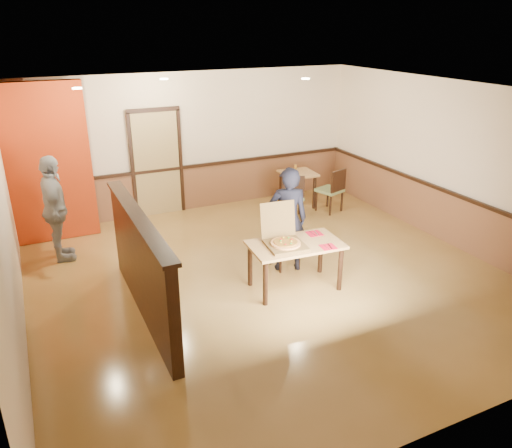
{
  "coord_description": "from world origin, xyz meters",
  "views": [
    {
      "loc": [
        -3.14,
        -6.11,
        3.69
      ],
      "look_at": [
        -0.25,
        0.0,
        0.94
      ],
      "focal_mm": 35.0,
      "sensor_mm": 36.0,
      "label": 1
    }
  ],
  "objects_px": {
    "side_chair_left": "(292,195)",
    "condiment": "(295,168)",
    "side_table": "(298,180)",
    "diner": "(288,220)",
    "diner_chair": "(283,239)",
    "pizza_box": "(284,240)",
    "main_table": "(295,250)",
    "passerby": "(55,209)",
    "side_chair_right": "(332,189)"
  },
  "relations": [
    {
      "from": "main_table",
      "to": "diner_chair",
      "type": "xyz_separation_m",
      "value": [
        0.2,
        0.73,
        -0.16
      ]
    },
    {
      "from": "diner_chair",
      "to": "passerby",
      "type": "relative_size",
      "value": 0.47
    },
    {
      "from": "main_table",
      "to": "passerby",
      "type": "xyz_separation_m",
      "value": [
        -3.03,
        2.49,
        0.27
      ]
    },
    {
      "from": "diner_chair",
      "to": "passerby",
      "type": "bearing_deg",
      "value": 150.46
    },
    {
      "from": "side_table",
      "to": "condiment",
      "type": "height_order",
      "value": "condiment"
    },
    {
      "from": "side_chair_right",
      "to": "condiment",
      "type": "distance_m",
      "value": 0.9
    },
    {
      "from": "diner_chair",
      "to": "pizza_box",
      "type": "height_order",
      "value": "pizza_box"
    },
    {
      "from": "side_chair_left",
      "to": "side_chair_right",
      "type": "relative_size",
      "value": 1.02
    },
    {
      "from": "side_chair_left",
      "to": "condiment",
      "type": "xyz_separation_m",
      "value": [
        0.46,
        0.68,
        0.31
      ]
    },
    {
      "from": "main_table",
      "to": "side_chair_right",
      "type": "distance_m",
      "value": 3.35
    },
    {
      "from": "diner_chair",
      "to": "condiment",
      "type": "bearing_deg",
      "value": 55.82
    },
    {
      "from": "side_chair_right",
      "to": "side_table",
      "type": "distance_m",
      "value": 0.78
    },
    {
      "from": "side_table",
      "to": "diner",
      "type": "height_order",
      "value": "diner"
    },
    {
      "from": "diner_chair",
      "to": "side_chair_right",
      "type": "relative_size",
      "value": 0.89
    },
    {
      "from": "main_table",
      "to": "diner_chair",
      "type": "relative_size",
      "value": 1.69
    },
    {
      "from": "diner_chair",
      "to": "condiment",
      "type": "relative_size",
      "value": 5.56
    },
    {
      "from": "passerby",
      "to": "pizza_box",
      "type": "distance_m",
      "value": 3.77
    },
    {
      "from": "diner_chair",
      "to": "pizza_box",
      "type": "distance_m",
      "value": 0.87
    },
    {
      "from": "diner_chair",
      "to": "side_chair_right",
      "type": "distance_m",
      "value": 2.7
    },
    {
      "from": "diner_chair",
      "to": "side_table",
      "type": "bearing_deg",
      "value": 54.69
    },
    {
      "from": "main_table",
      "to": "condiment",
      "type": "distance_m",
      "value": 3.62
    },
    {
      "from": "side_chair_right",
      "to": "passerby",
      "type": "xyz_separation_m",
      "value": [
        -5.3,
        0.03,
        0.38
      ]
    },
    {
      "from": "side_table",
      "to": "pizza_box",
      "type": "xyz_separation_m",
      "value": [
        -1.98,
        -3.05,
        0.22
      ]
    },
    {
      "from": "side_chair_left",
      "to": "side_table",
      "type": "bearing_deg",
      "value": -104.43
    },
    {
      "from": "condiment",
      "to": "pizza_box",
      "type": "bearing_deg",
      "value": -122.04
    },
    {
      "from": "side_table",
      "to": "pizza_box",
      "type": "bearing_deg",
      "value": -122.91
    },
    {
      "from": "pizza_box",
      "to": "side_table",
      "type": "bearing_deg",
      "value": 63.35
    },
    {
      "from": "diner_chair",
      "to": "passerby",
      "type": "height_order",
      "value": "passerby"
    },
    {
      "from": "side_chair_left",
      "to": "condiment",
      "type": "relative_size",
      "value": 6.33
    },
    {
      "from": "side_table",
      "to": "condiment",
      "type": "bearing_deg",
      "value": 107.77
    },
    {
      "from": "main_table",
      "to": "passerby",
      "type": "distance_m",
      "value": 3.93
    },
    {
      "from": "side_chair_right",
      "to": "side_table",
      "type": "xyz_separation_m",
      "value": [
        -0.47,
        0.62,
        0.07
      ]
    },
    {
      "from": "side_chair_right",
      "to": "diner",
      "type": "height_order",
      "value": "diner"
    },
    {
      "from": "main_table",
      "to": "diner",
      "type": "height_order",
      "value": "diner"
    },
    {
      "from": "side_table",
      "to": "diner",
      "type": "bearing_deg",
      "value": -122.89
    },
    {
      "from": "side_chair_left",
      "to": "pizza_box",
      "type": "bearing_deg",
      "value": 81.9
    },
    {
      "from": "diner",
      "to": "passerby",
      "type": "xyz_separation_m",
      "value": [
        -3.22,
        1.9,
        0.04
      ]
    },
    {
      "from": "side_chair_right",
      "to": "pizza_box",
      "type": "bearing_deg",
      "value": 26.95
    },
    {
      "from": "side_table",
      "to": "side_chair_right",
      "type": "bearing_deg",
      "value": -52.55
    },
    {
      "from": "diner_chair",
      "to": "side_table",
      "type": "xyz_separation_m",
      "value": [
        1.6,
        2.34,
        0.12
      ]
    },
    {
      "from": "passerby",
      "to": "condiment",
      "type": "relative_size",
      "value": 11.96
    },
    {
      "from": "side_chair_left",
      "to": "side_chair_right",
      "type": "xyz_separation_m",
      "value": [
        0.95,
        -0.0,
        -0.01
      ]
    },
    {
      "from": "diner",
      "to": "condiment",
      "type": "height_order",
      "value": "diner"
    },
    {
      "from": "side_table",
      "to": "diner",
      "type": "xyz_separation_m",
      "value": [
        -1.61,
        -2.48,
        0.27
      ]
    },
    {
      "from": "side_chair_right",
      "to": "condiment",
      "type": "xyz_separation_m",
      "value": [
        -0.49,
        0.68,
        0.32
      ]
    },
    {
      "from": "main_table",
      "to": "pizza_box",
      "type": "relative_size",
      "value": 2.05
    },
    {
      "from": "side_chair_right",
      "to": "pizza_box",
      "type": "relative_size",
      "value": 1.35
    },
    {
      "from": "main_table",
      "to": "diner",
      "type": "relative_size",
      "value": 0.83
    },
    {
      "from": "diner",
      "to": "pizza_box",
      "type": "relative_size",
      "value": 2.47
    },
    {
      "from": "pizza_box",
      "to": "main_table",
      "type": "bearing_deg",
      "value": -0.47
    }
  ]
}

